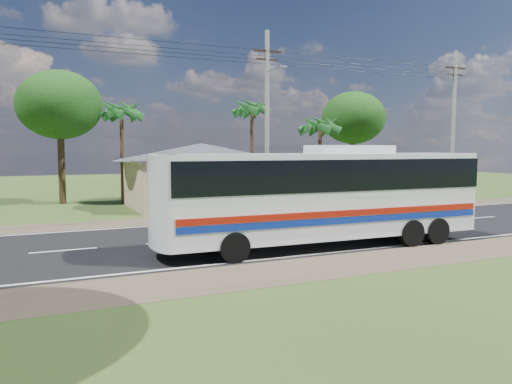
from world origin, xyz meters
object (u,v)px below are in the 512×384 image
at_px(coach_bus, 326,189).
at_px(motorcycle, 208,208).
at_px(person, 361,199).
at_px(waiting_shed, 379,166).

relative_size(coach_bus, motorcycle, 7.84).
distance_m(coach_bus, motorcycle, 11.52).
bearing_deg(person, coach_bus, 27.96).
relative_size(motorcycle, person, 1.03).
bearing_deg(motorcycle, person, -115.49).
bearing_deg(person, motorcycle, -33.76).
xyz_separation_m(waiting_shed, coach_bus, (-12.16, -12.02, -0.35)).
relative_size(coach_bus, person, 8.10).
distance_m(motorcycle, person, 9.79).
height_order(waiting_shed, motorcycle, waiting_shed).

